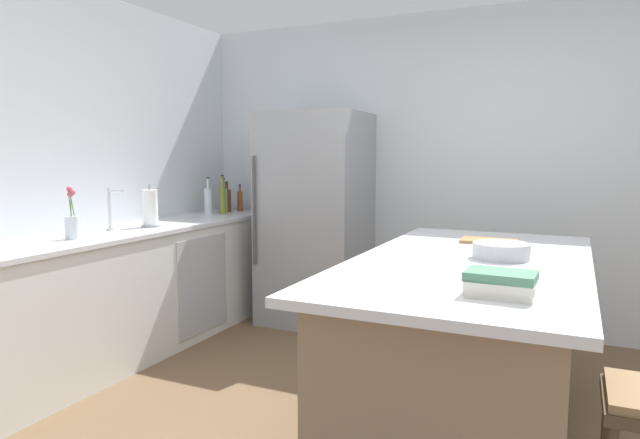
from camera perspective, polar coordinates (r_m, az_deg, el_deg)
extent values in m
cube|color=silver|center=(4.72, 15.26, 4.76)|extent=(6.00, 0.10, 2.60)
cube|color=silver|center=(4.04, -28.64, 3.92)|extent=(0.10, 6.00, 2.60)
cube|color=silver|center=(4.31, -18.22, -7.03)|extent=(0.61, 2.92, 0.88)
cube|color=silver|center=(4.23, -18.44, -1.02)|extent=(0.64, 2.95, 0.03)
cube|color=#B2B5BA|center=(4.39, -11.96, -6.61)|extent=(0.01, 0.60, 0.74)
cube|color=#8E755B|center=(2.99, 15.00, -13.06)|extent=(0.94, 1.95, 0.88)
cube|color=silver|center=(2.87, 15.28, -4.38)|extent=(1.10, 2.15, 0.04)
cube|color=#93969B|center=(4.73, -0.49, 0.06)|extent=(0.83, 0.72, 1.79)
cylinder|color=#4C4C51|center=(4.57, -6.82, 0.91)|extent=(0.02, 0.02, 0.89)
cylinder|color=silver|center=(4.14, -20.80, -0.92)|extent=(0.05, 0.05, 0.02)
cylinder|color=silver|center=(4.12, -20.88, 1.15)|extent=(0.02, 0.02, 0.28)
cylinder|color=silver|center=(4.07, -20.36, 2.80)|extent=(0.14, 0.02, 0.02)
cylinder|color=silver|center=(3.79, -24.16, -0.79)|extent=(0.09, 0.09, 0.14)
cylinder|color=#4C7F3D|center=(3.79, -24.32, 0.93)|extent=(0.01, 0.03, 0.26)
sphere|color=#DB4C66|center=(3.78, -24.41, 2.86)|extent=(0.04, 0.04, 0.04)
cylinder|color=#4C7F3D|center=(3.78, -24.28, 0.68)|extent=(0.01, 0.01, 0.22)
sphere|color=#DB4C66|center=(3.77, -24.36, 2.38)|extent=(0.04, 0.04, 0.04)
cylinder|color=#4C7F3D|center=(3.77, -24.08, 0.78)|extent=(0.01, 0.04, 0.24)
sphere|color=#DB4C66|center=(3.76, -24.16, 2.58)|extent=(0.04, 0.04, 0.04)
cylinder|color=gray|center=(4.26, -17.05, -0.62)|extent=(0.14, 0.14, 0.01)
cylinder|color=white|center=(4.25, -17.11, 1.20)|extent=(0.11, 0.11, 0.26)
cylinder|color=gray|center=(4.24, -17.18, 3.21)|extent=(0.02, 0.02, 0.04)
cylinder|color=#994C23|center=(5.28, -8.25, 1.87)|extent=(0.05, 0.05, 0.18)
cylinder|color=#994C23|center=(5.27, -8.27, 3.18)|extent=(0.02, 0.02, 0.06)
cylinder|color=black|center=(5.27, -8.27, 3.55)|extent=(0.02, 0.02, 0.01)
cylinder|color=brown|center=(5.24, -9.60, 1.93)|extent=(0.08, 0.08, 0.20)
cylinder|color=brown|center=(5.23, -9.63, 3.40)|extent=(0.03, 0.03, 0.07)
cylinder|color=black|center=(5.23, -9.63, 3.82)|extent=(0.03, 0.03, 0.01)
cylinder|color=#8CB79E|center=(5.14, -9.92, 1.92)|extent=(0.07, 0.07, 0.22)
cylinder|color=#8CB79E|center=(5.13, -9.96, 3.62)|extent=(0.03, 0.03, 0.09)
cylinder|color=black|center=(5.13, -9.97, 4.16)|extent=(0.03, 0.03, 0.01)
cylinder|color=olive|center=(5.04, -10.00, 1.96)|extent=(0.06, 0.06, 0.24)
cylinder|color=olive|center=(5.02, -10.04, 3.88)|extent=(0.03, 0.03, 0.09)
cylinder|color=black|center=(5.02, -10.05, 4.48)|extent=(0.03, 0.03, 0.01)
cylinder|color=silver|center=(5.01, -11.45, 1.84)|extent=(0.07, 0.07, 0.23)
cylinder|color=silver|center=(5.00, -11.49, 3.66)|extent=(0.02, 0.02, 0.09)
cylinder|color=black|center=(5.00, -11.51, 4.23)|extent=(0.03, 0.03, 0.01)
cube|color=silver|center=(2.16, 18.08, -7.14)|extent=(0.23, 0.17, 0.03)
cube|color=silver|center=(2.15, 18.11, -6.37)|extent=(0.25, 0.18, 0.03)
cube|color=#4C7F60|center=(2.14, 18.14, -5.53)|extent=(0.25, 0.18, 0.03)
cylinder|color=#B2B5BA|center=(2.92, 18.18, -3.09)|extent=(0.28, 0.28, 0.08)
cube|color=#9E7042|center=(3.44, 17.04, -2.13)|extent=(0.33, 0.22, 0.02)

